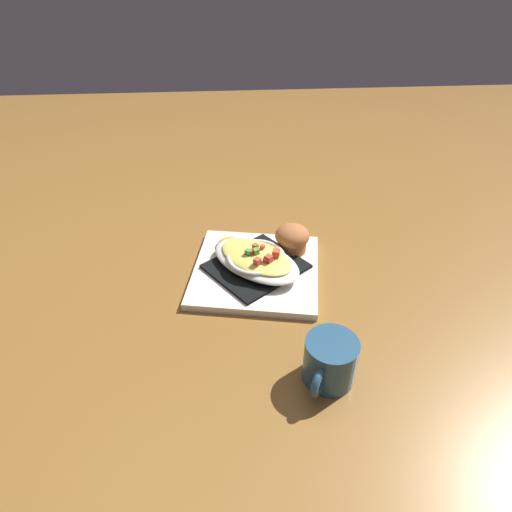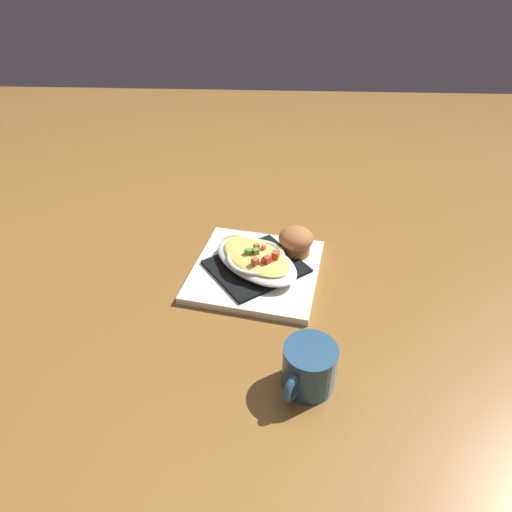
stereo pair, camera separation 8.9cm
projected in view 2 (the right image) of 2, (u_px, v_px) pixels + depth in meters
The scene contains 7 objects.
ground_plane at pixel (256, 273), 0.92m from camera, with size 2.60×2.60×0.00m, color brown.
square_plate at pixel (256, 271), 0.92m from camera, with size 0.25×0.25×0.02m, color white.
folded_napkin at pixel (256, 266), 0.91m from camera, with size 0.15×0.18×0.01m, color black.
gratin_dish at pixel (256, 259), 0.90m from camera, with size 0.22×0.23×0.04m.
muffin at pixel (296, 241), 0.94m from camera, with size 0.07×0.07×0.06m.
orange_garnish at pixel (232, 242), 0.97m from camera, with size 0.05×0.06×0.02m.
coffee_mug at pixel (308, 369), 0.68m from camera, with size 0.10×0.09×0.08m.
Camera 2 is at (0.72, 0.04, 0.58)m, focal length 30.89 mm.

